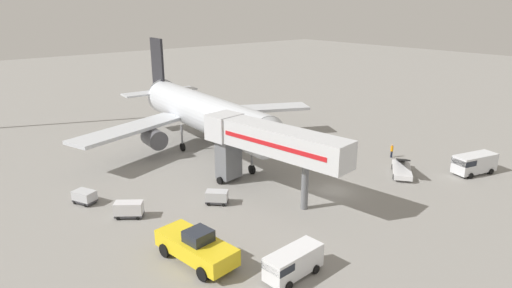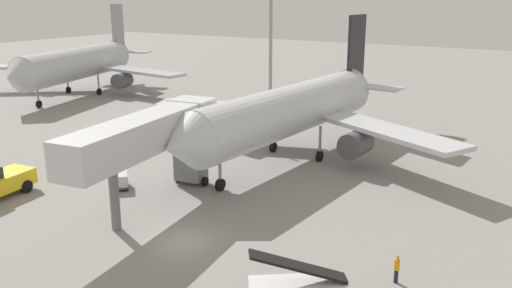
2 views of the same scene
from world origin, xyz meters
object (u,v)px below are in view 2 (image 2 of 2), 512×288
object	(u,v)px
airplane_background	(80,63)
baggage_cart_far_left	(120,180)
airplane_at_gate	(294,110)
belt_loader_truck	(298,284)
ground_crew_worker_foreground	(397,268)
jet_bridge	(154,136)
baggage_cart_outer_right	(83,157)
baggage_cart_rear_right	(111,142)

from	to	relation	value
airplane_background	baggage_cart_far_left	bearing A→B (deg)	-37.40
airplane_at_gate	belt_loader_truck	xyz separation A→B (m)	(12.52, -23.42, -4.40)
ground_crew_worker_foreground	jet_bridge	bearing A→B (deg)	174.57
baggage_cart_outer_right	jet_bridge	bearing A→B (deg)	-16.81
belt_loader_truck	ground_crew_worker_foreground	xyz separation A→B (m)	(4.34, 4.31, 0.21)
airplane_at_gate	baggage_cart_far_left	world-z (taller)	airplane_at_gate
baggage_cart_outer_right	ground_crew_worker_foreground	size ratio (longest dim) A/B	1.56
jet_bridge	ground_crew_worker_foreground	size ratio (longest dim) A/B	9.78
jet_bridge	baggage_cart_outer_right	distance (m)	14.78
airplane_at_gate	belt_loader_truck	bearing A→B (deg)	-61.87
baggage_cart_outer_right	airplane_background	world-z (taller)	airplane_background
belt_loader_truck	ground_crew_worker_foreground	size ratio (longest dim) A/B	3.16
baggage_cart_rear_right	baggage_cart_outer_right	distance (m)	6.17
ground_crew_worker_foreground	airplane_background	distance (m)	72.02
jet_bridge	baggage_cart_far_left	world-z (taller)	jet_bridge
belt_loader_truck	baggage_cart_far_left	distance (m)	22.56
baggage_cart_rear_right	ground_crew_worker_foreground	world-z (taller)	ground_crew_worker_foreground
baggage_cart_far_left	ground_crew_worker_foreground	bearing A→B (deg)	-6.92
airplane_at_gate	airplane_background	size ratio (longest dim) A/B	0.98
baggage_cart_far_left	belt_loader_truck	bearing A→B (deg)	-19.21
baggage_cart_outer_right	baggage_cart_far_left	bearing A→B (deg)	-19.49
belt_loader_truck	ground_crew_worker_foreground	distance (m)	6.12
jet_bridge	ground_crew_worker_foreground	distance (m)	21.00
airplane_at_gate	airplane_background	bearing A→B (deg)	164.15
baggage_cart_rear_right	baggage_cart_outer_right	world-z (taller)	baggage_cart_outer_right
baggage_cart_far_left	airplane_background	bearing A→B (deg)	142.60
airplane_at_gate	baggage_cart_outer_right	distance (m)	21.79
baggage_cart_rear_right	airplane_background	size ratio (longest dim) A/B	0.07
ground_crew_worker_foreground	airplane_background	world-z (taller)	airplane_background
jet_bridge	baggage_cart_outer_right	size ratio (longest dim) A/B	6.26
jet_bridge	baggage_cart_far_left	bearing A→B (deg)	167.42
baggage_cart_rear_right	baggage_cart_far_left	size ratio (longest dim) A/B	1.05
baggage_cart_far_left	airplane_background	size ratio (longest dim) A/B	0.07
baggage_cart_outer_right	ground_crew_worker_foreground	bearing A→B (deg)	-10.04
belt_loader_truck	airplane_background	world-z (taller)	airplane_background
baggage_cart_outer_right	airplane_background	xyz separation A→B (m)	(-30.42, 26.56, 4.39)
jet_bridge	baggage_cart_far_left	xyz separation A→B (m)	(-5.29, 1.18, -5.01)
baggage_cart_rear_right	baggage_cart_far_left	distance (m)	13.35
baggage_cart_rear_right	ground_crew_worker_foreground	size ratio (longest dim) A/B	1.42
baggage_cart_outer_right	airplane_background	size ratio (longest dim) A/B	0.08
airplane_at_gate	baggage_cart_rear_right	size ratio (longest dim) A/B	14.28
baggage_cart_outer_right	airplane_at_gate	bearing A→B (deg)	37.97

